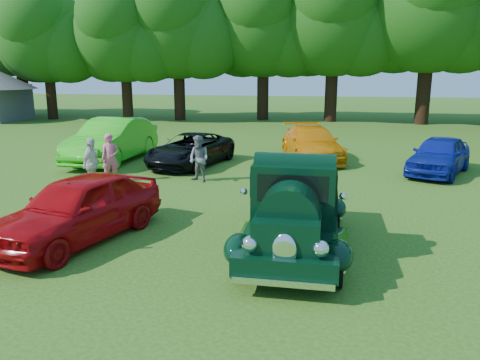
% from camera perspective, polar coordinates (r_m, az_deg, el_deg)
% --- Properties ---
extents(ground, '(120.00, 120.00, 0.00)m').
position_cam_1_polar(ground, '(10.45, -1.98, -6.80)').
color(ground, '#2B5012').
rests_on(ground, ground).
extents(hero_pickup, '(2.21, 4.74, 1.85)m').
position_cam_1_polar(hero_pickup, '(9.51, 6.65, -3.81)').
color(hero_pickup, black).
rests_on(hero_pickup, ground).
extents(red_convertible, '(2.72, 4.47, 1.42)m').
position_cam_1_polar(red_convertible, '(10.57, -19.14, -3.24)').
color(red_convertible, '#AF070B').
rests_on(red_convertible, ground).
extents(back_car_lime, '(1.90, 5.25, 1.72)m').
position_cam_1_polar(back_car_lime, '(19.49, -15.29, 4.71)').
color(back_car_lime, green).
rests_on(back_car_lime, ground).
extents(back_car_black, '(2.93, 4.73, 1.22)m').
position_cam_1_polar(back_car_black, '(18.14, -6.03, 3.71)').
color(back_car_black, black).
rests_on(back_car_black, ground).
extents(back_car_orange, '(3.08, 5.02, 1.36)m').
position_cam_1_polar(back_car_orange, '(19.41, 8.75, 4.45)').
color(back_car_orange, orange).
rests_on(back_car_orange, ground).
extents(back_car_blue, '(3.07, 4.23, 1.34)m').
position_cam_1_polar(back_car_blue, '(17.95, 23.12, 2.81)').
color(back_car_blue, navy).
rests_on(back_car_blue, ground).
extents(spectator_pink, '(0.69, 0.64, 1.58)m').
position_cam_1_polar(spectator_pink, '(15.87, -15.52, 2.60)').
color(spectator_pink, '#E55E80').
rests_on(spectator_pink, ground).
extents(spectator_grey, '(0.92, 0.84, 1.52)m').
position_cam_1_polar(spectator_grey, '(15.38, -5.02, 2.60)').
color(spectator_grey, slate).
rests_on(spectator_grey, ground).
extents(spectator_white, '(0.42, 0.96, 1.62)m').
position_cam_1_polar(spectator_white, '(14.83, -17.67, 1.81)').
color(spectator_white, silver).
rests_on(spectator_white, ground).
extents(tree_line, '(64.31, 9.80, 12.26)m').
position_cam_1_polar(tree_line, '(34.19, 11.61, 18.77)').
color(tree_line, black).
rests_on(tree_line, ground).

